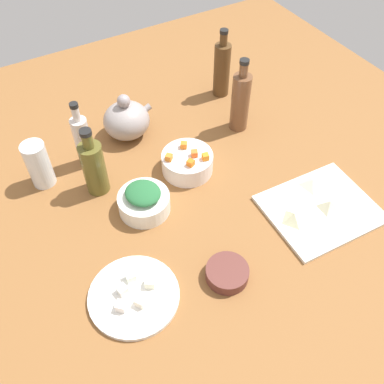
% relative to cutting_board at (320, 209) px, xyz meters
% --- Properties ---
extents(tabletop, '(1.90, 1.90, 0.03)m').
position_rel_cutting_board_xyz_m(tabletop, '(-0.29, 0.19, -0.02)').
color(tabletop, brown).
rests_on(tabletop, ground).
extents(cutting_board, '(0.30, 0.25, 0.01)m').
position_rel_cutting_board_xyz_m(cutting_board, '(0.00, 0.00, 0.00)').
color(cutting_board, silver).
rests_on(cutting_board, tabletop).
extents(plate_tofu, '(0.21, 0.21, 0.01)m').
position_rel_cutting_board_xyz_m(plate_tofu, '(-0.55, 0.02, 0.00)').
color(plate_tofu, white).
rests_on(plate_tofu, tabletop).
extents(bowl_greens, '(0.14, 0.14, 0.05)m').
position_rel_cutting_board_xyz_m(bowl_greens, '(-0.41, 0.24, 0.02)').
color(bowl_greens, white).
rests_on(bowl_greens, tabletop).
extents(bowl_carrots, '(0.15, 0.15, 0.06)m').
position_rel_cutting_board_xyz_m(bowl_carrots, '(-0.24, 0.31, 0.02)').
color(bowl_carrots, white).
rests_on(bowl_carrots, tabletop).
extents(bowl_small_side, '(0.10, 0.10, 0.03)m').
position_rel_cutting_board_xyz_m(bowl_small_side, '(-0.33, -0.05, 0.01)').
color(bowl_small_side, brown).
rests_on(bowl_small_side, tabletop).
extents(teapot, '(0.16, 0.14, 0.15)m').
position_rel_cutting_board_xyz_m(teapot, '(-0.32, 0.55, 0.05)').
color(teapot, gray).
rests_on(teapot, tabletop).
extents(bottle_0, '(0.06, 0.06, 0.24)m').
position_rel_cutting_board_xyz_m(bottle_0, '(0.00, 0.40, 0.10)').
color(bottle_0, brown).
rests_on(bottle_0, tabletop).
extents(bottle_1, '(0.05, 0.05, 0.22)m').
position_rel_cutting_board_xyz_m(bottle_1, '(-0.48, 0.49, 0.08)').
color(bottle_1, silver).
rests_on(bottle_1, tabletop).
extents(bottle_2, '(0.06, 0.06, 0.21)m').
position_rel_cutting_board_xyz_m(bottle_2, '(-0.49, 0.38, 0.08)').
color(bottle_2, brown).
rests_on(bottle_2, tabletop).
extents(bottle_3, '(0.06, 0.06, 0.24)m').
position_rel_cutting_board_xyz_m(bottle_3, '(0.05, 0.59, 0.09)').
color(bottle_3, '#52361C').
rests_on(bottle_3, tabletop).
extents(drinking_glass_0, '(0.07, 0.07, 0.14)m').
position_rel_cutting_board_xyz_m(drinking_glass_0, '(-0.62, 0.48, 0.07)').
color(drinking_glass_0, white).
rests_on(drinking_glass_0, tabletop).
extents(carrot_cube_0, '(0.02, 0.02, 0.02)m').
position_rel_cutting_board_xyz_m(carrot_cube_0, '(-0.20, 0.27, 0.06)').
color(carrot_cube_0, orange).
rests_on(carrot_cube_0, bowl_carrots).
extents(carrot_cube_1, '(0.02, 0.02, 0.02)m').
position_rel_cutting_board_xyz_m(carrot_cube_1, '(-0.25, 0.27, 0.06)').
color(carrot_cube_1, orange).
rests_on(carrot_cube_1, bowl_carrots).
extents(carrot_cube_2, '(0.02, 0.02, 0.02)m').
position_rel_cutting_board_xyz_m(carrot_cube_2, '(-0.22, 0.30, 0.06)').
color(carrot_cube_2, orange).
rests_on(carrot_cube_2, bowl_carrots).
extents(carrot_cube_3, '(0.03, 0.03, 0.02)m').
position_rel_cutting_board_xyz_m(carrot_cube_3, '(-0.29, 0.32, 0.06)').
color(carrot_cube_3, orange).
rests_on(carrot_cube_3, bowl_carrots).
extents(carrot_cube_4, '(0.03, 0.03, 0.02)m').
position_rel_cutting_board_xyz_m(carrot_cube_4, '(-0.23, 0.35, 0.06)').
color(carrot_cube_4, orange).
rests_on(carrot_cube_4, bowl_carrots).
extents(chopped_greens_mound, '(0.12, 0.13, 0.03)m').
position_rel_cutting_board_xyz_m(chopped_greens_mound, '(-0.41, 0.24, 0.06)').
color(chopped_greens_mound, '#266637').
rests_on(chopped_greens_mound, bowl_greens).
extents(tofu_cube_0, '(0.03, 0.03, 0.02)m').
position_rel_cutting_board_xyz_m(tofu_cube_0, '(-0.57, 0.03, 0.02)').
color(tofu_cube_0, silver).
rests_on(tofu_cube_0, plate_tofu).
extents(tofu_cube_1, '(0.03, 0.03, 0.02)m').
position_rel_cutting_board_xyz_m(tofu_cube_1, '(-0.54, -0.01, 0.02)').
color(tofu_cube_1, '#F8EBCE').
rests_on(tofu_cube_1, plate_tofu).
extents(tofu_cube_2, '(0.02, 0.02, 0.02)m').
position_rel_cutting_board_xyz_m(tofu_cube_2, '(-0.54, 0.06, 0.02)').
color(tofu_cube_2, white).
rests_on(tofu_cube_2, plate_tofu).
extents(tofu_cube_3, '(0.03, 0.03, 0.02)m').
position_rel_cutting_board_xyz_m(tofu_cube_3, '(-0.50, 0.02, 0.02)').
color(tofu_cube_3, silver).
rests_on(tofu_cube_3, plate_tofu).
extents(tofu_cube_4, '(0.03, 0.03, 0.02)m').
position_rel_cutting_board_xyz_m(tofu_cube_4, '(-0.59, -0.00, 0.02)').
color(tofu_cube_4, white).
rests_on(tofu_cube_4, plate_tofu).
extents(dumpling_0, '(0.08, 0.08, 0.02)m').
position_rel_cutting_board_xyz_m(dumpling_0, '(0.03, 0.08, 0.02)').
color(dumpling_0, beige).
rests_on(dumpling_0, cutting_board).
extents(dumpling_1, '(0.05, 0.06, 0.03)m').
position_rel_cutting_board_xyz_m(dumpling_1, '(-0.09, 0.00, 0.02)').
color(dumpling_1, beige).
rests_on(dumpling_1, cutting_board).
extents(dumpling_2, '(0.07, 0.07, 0.03)m').
position_rel_cutting_board_xyz_m(dumpling_2, '(0.02, -0.01, 0.02)').
color(dumpling_2, beige).
rests_on(dumpling_2, cutting_board).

